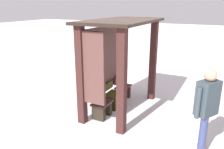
# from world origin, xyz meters

# --- Properties ---
(ground_plane) EXTENTS (60.00, 60.00, 0.00)m
(ground_plane) POSITION_xyz_m (0.00, 0.00, 0.00)
(ground_plane) COLOR silver
(bus_shelter) EXTENTS (2.65, 1.47, 2.47)m
(bus_shelter) POSITION_xyz_m (-0.09, 0.18, 1.63)
(bus_shelter) COLOR #3C1E1C
(bus_shelter) RESTS_ON ground
(bench_left_inside) EXTENTS (0.56, 0.40, 0.70)m
(bench_left_inside) POSITION_xyz_m (-0.66, 0.25, 0.27)
(bench_left_inside) COLOR #47302D
(bench_left_inside) RESTS_ON ground
(bench_center_inside) EXTENTS (0.56, 0.39, 0.71)m
(bench_center_inside) POSITION_xyz_m (0.00, 0.25, 0.27)
(bench_center_inside) COLOR #483D17
(bench_center_inside) RESTS_ON ground
(bench_right_inside) EXTENTS (0.56, 0.37, 0.71)m
(bench_right_inside) POSITION_xyz_m (0.66, 0.25, 0.27)
(bench_right_inside) COLOR #532B24
(bench_right_inside) RESTS_ON ground
(person_walking) EXTENTS (0.58, 0.44, 1.74)m
(person_walking) POSITION_xyz_m (-1.07, -2.27, 1.02)
(person_walking) COLOR #36444D
(person_walking) RESTS_ON ground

